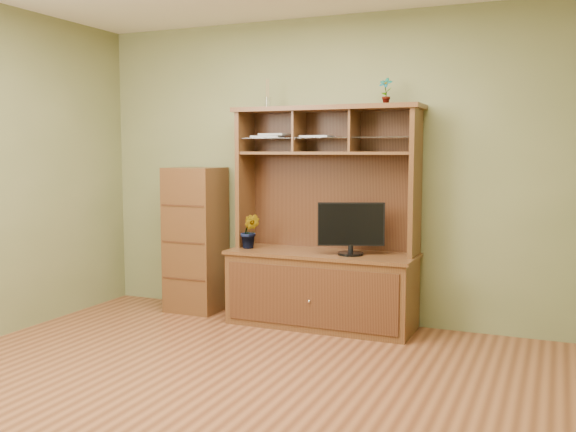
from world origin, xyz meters
The scene contains 8 objects.
room centered at (0.00, 0.00, 1.35)m, with size 4.54×4.04×2.74m.
media_hutch centered at (0.06, 1.73, 0.52)m, with size 1.66×0.61×1.90m.
monitor centered at (0.34, 1.65, 0.88)m, with size 0.53×0.25×0.44m.
orchid_plant centered at (-0.60, 1.65, 0.80)m, with size 0.17×0.14×0.31m, color #316021.
top_plant centered at (0.58, 1.80, 2.01)m, with size 0.12×0.08×0.22m, color #3F6724.
reed_diffuser centered at (-0.49, 1.80, 2.00)m, with size 0.05×0.05×0.26m.
magazines centered at (-0.32, 1.80, 1.65)m, with size 0.74×0.22×0.04m.
side_cabinet centered at (-1.23, 1.76, 0.68)m, with size 0.49×0.44×1.36m.
Camera 1 is at (1.95, -3.44, 1.52)m, focal length 40.00 mm.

